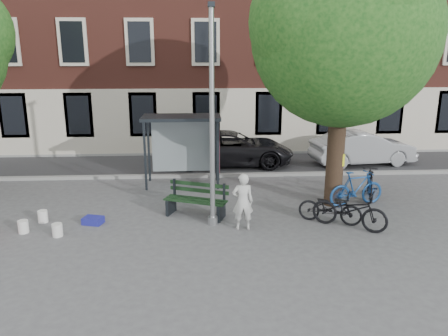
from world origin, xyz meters
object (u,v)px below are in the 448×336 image
painter (243,202)px  bike_d (370,184)px  bus_shelter (192,134)px  notice_sign (339,170)px  car_silver (363,148)px  lamppost (212,130)px  bench (196,202)px  bike_c (350,209)px  car_dark (232,148)px  bike_a (330,207)px  bike_b (357,188)px

painter → bike_d: 5.18m
painter → bus_shelter: bearing=-72.6°
bus_shelter → notice_sign: (4.70, -2.80, -0.69)m
bus_shelter → car_silver: 8.01m
lamppost → car_silver: lamppost is taller
bike_d → lamppost: bearing=37.6°
bench → notice_sign: notice_sign is taller
bus_shelter → bike_d: (6.03, -2.12, -1.39)m
bike_d → car_silver: car_silver is taller
bike_c → car_dark: size_ratio=0.40×
bike_d → bike_a: bearing=63.5°
car_dark → car_silver: car_silver is taller
painter → car_silver: size_ratio=0.36×
lamppost → car_silver: bearing=44.0°
bike_c → notice_sign: size_ratio=1.22×
painter → car_dark: bearing=-92.4°
bike_c → notice_sign: notice_sign is taller
bus_shelter → bike_a: (4.04, -4.18, -1.44)m
bike_c → bike_d: bearing=0.1°
bike_d → car_dark: bearing=-31.4°
bike_b → notice_sign: bearing=79.1°
bike_a → bus_shelter: bearing=68.8°
car_dark → notice_sign: notice_sign is taller
bike_d → notice_sign: bearing=44.8°
bus_shelter → bike_b: bearing=-27.4°
painter → bike_a: painter is taller
bike_a → bench: bearing=103.2°
painter → car_silver: bearing=-131.0°
bike_d → bike_c: bearing=75.3°
car_silver → bike_b: bearing=150.3°
car_silver → notice_sign: 6.07m
lamppost → painter: 2.17m
lamppost → bike_c: (3.86, -0.50, -2.22)m
painter → bike_b: painter is taller
notice_sign → bike_d: bearing=29.4°
lamppost → bike_c: size_ratio=2.87×
bus_shelter → bike_d: bearing=-19.3°
bike_a → bike_c: size_ratio=0.86×
bike_a → notice_sign: 1.70m
bike_a → car_dark: size_ratio=0.34×
bus_shelter → bike_b: 6.15m
painter → bike_b: 4.26m
lamppost → bike_b: size_ratio=3.14×
bike_c → bike_d: size_ratio=1.21×
bike_b → car_silver: car_silver is taller
car_dark → bike_b: bearing=-146.1°
car_silver → car_dark: bearing=79.7°
lamppost → car_silver: size_ratio=1.35×
bike_d → car_silver: bearing=-90.0°
lamppost → bike_d: size_ratio=3.48×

